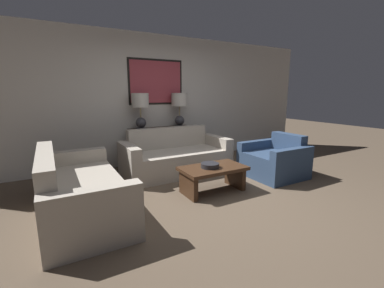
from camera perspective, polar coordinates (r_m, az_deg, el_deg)
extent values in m
plane|color=brown|center=(3.69, 6.99, -12.55)|extent=(20.00, 20.00, 0.00)
cube|color=beige|center=(5.56, -8.09, 9.59)|extent=(7.94, 0.10, 2.65)
cube|color=black|center=(5.51, -7.99, 13.48)|extent=(1.18, 0.01, 0.92)
cube|color=#9E3842|center=(5.50, -7.96, 13.48)|extent=(1.10, 0.02, 0.84)
cube|color=#332319|center=(5.42, -6.77, -0.44)|extent=(1.33, 0.38, 0.77)
cylinder|color=#333338|center=(5.21, -11.22, 3.39)|extent=(0.18, 0.18, 0.02)
sphere|color=#333338|center=(5.19, -11.27, 4.66)|extent=(0.21, 0.21, 0.21)
cylinder|color=#8C7A51|center=(5.17, -11.36, 6.93)|extent=(0.02, 0.02, 0.20)
cylinder|color=#B2ADA3|center=(5.16, -11.46, 9.54)|extent=(0.33, 0.33, 0.27)
cylinder|color=#333338|center=(5.53, -2.78, 4.06)|extent=(0.18, 0.18, 0.02)
sphere|color=#333338|center=(5.51, -2.79, 5.26)|extent=(0.21, 0.21, 0.21)
cylinder|color=#8C7A51|center=(5.50, -2.81, 7.39)|extent=(0.02, 0.02, 0.20)
cylinder|color=#B2ADA3|center=(5.48, -2.83, 9.85)|extent=(0.33, 0.33, 0.27)
cube|color=#ADA393|center=(4.75, -2.99, -4.21)|extent=(1.60, 0.73, 0.43)
cube|color=#ADA393|center=(5.11, -5.29, -0.87)|extent=(1.60, 0.18, 0.82)
cube|color=#ADA393|center=(4.50, -13.77, -4.11)|extent=(0.18, 0.91, 0.63)
cube|color=#ADA393|center=(5.24, 5.33, -1.63)|extent=(0.18, 0.91, 0.63)
cube|color=#ADA393|center=(3.54, -21.48, -10.61)|extent=(0.73, 1.60, 0.43)
cube|color=#ADA393|center=(3.45, -29.30, -8.40)|extent=(0.18, 1.60, 0.82)
cube|color=#ADA393|center=(2.68, -20.79, -15.54)|extent=(0.91, 0.18, 0.63)
cube|color=#ADA393|center=(4.34, -24.44, -5.39)|extent=(0.91, 0.18, 0.63)
cube|color=#3D2616|center=(3.90, 4.69, -5.43)|extent=(0.98, 0.56, 0.05)
cube|color=#3D2616|center=(3.75, -0.83, -9.23)|extent=(0.07, 0.45, 0.34)
cube|color=#3D2616|center=(4.20, 9.51, -7.10)|extent=(0.07, 0.45, 0.34)
cylinder|color=#232328|center=(3.84, 4.02, -4.76)|extent=(0.27, 0.27, 0.07)
cube|color=navy|center=(4.81, 16.80, -4.52)|extent=(0.73, 0.67, 0.43)
cube|color=navy|center=(5.10, 20.46, -2.00)|extent=(0.18, 0.67, 0.75)
cube|color=navy|center=(5.12, 14.29, -2.47)|extent=(0.91, 0.14, 0.59)
cube|color=navy|center=(4.59, 21.29, -4.52)|extent=(0.91, 0.14, 0.59)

